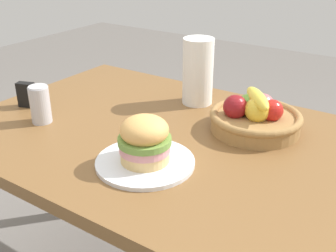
# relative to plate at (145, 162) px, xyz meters

# --- Properties ---
(dining_table) EXTENTS (1.40, 0.90, 0.75)m
(dining_table) POSITION_rel_plate_xyz_m (-0.02, 0.19, -0.11)
(dining_table) COLOR brown
(dining_table) RESTS_ON ground_plane
(plate) EXTENTS (0.27, 0.27, 0.01)m
(plate) POSITION_rel_plate_xyz_m (0.00, 0.00, 0.00)
(plate) COLOR white
(plate) RESTS_ON dining_table
(sandwich) EXTENTS (0.14, 0.14, 0.13)m
(sandwich) POSITION_rel_plate_xyz_m (-0.00, 0.00, 0.07)
(sandwich) COLOR #E5BC75
(sandwich) RESTS_ON plate
(soda_can) EXTENTS (0.07, 0.07, 0.13)m
(soda_can) POSITION_rel_plate_xyz_m (-0.45, 0.03, 0.06)
(soda_can) COLOR silver
(soda_can) RESTS_ON dining_table
(fruit_basket) EXTENTS (0.29, 0.29, 0.14)m
(fruit_basket) POSITION_rel_plate_xyz_m (0.16, 0.36, 0.04)
(fruit_basket) COLOR #9E7542
(fruit_basket) RESTS_ON dining_table
(paper_towel_roll) EXTENTS (0.11, 0.11, 0.24)m
(paper_towel_roll) POSITION_rel_plate_xyz_m (-0.11, 0.47, 0.11)
(paper_towel_roll) COLOR white
(paper_towel_roll) RESTS_ON dining_table
(napkin_holder) EXTENTS (0.07, 0.05, 0.09)m
(napkin_holder) POSITION_rel_plate_xyz_m (-0.60, 0.09, 0.04)
(napkin_holder) COLOR black
(napkin_holder) RESTS_ON dining_table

